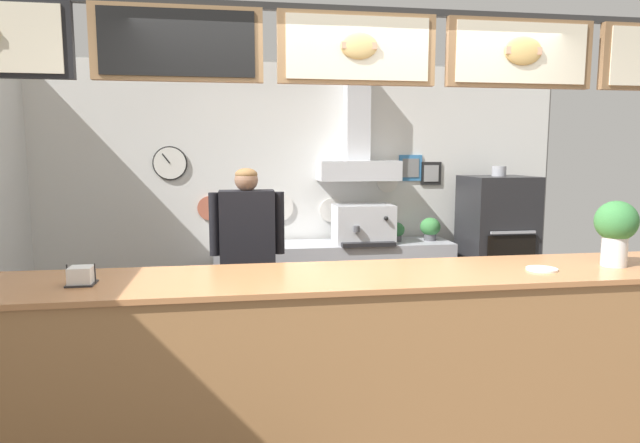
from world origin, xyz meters
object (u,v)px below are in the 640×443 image
pizza_oven (496,252)px  basil_vase (616,229)px  condiment_plate (542,269)px  napkin_holder (81,276)px  espresso_machine (363,224)px  potted_rosemary (396,231)px  potted_basil (430,228)px  shop_worker (248,266)px

pizza_oven → basil_vase: (-0.34, -2.16, 0.55)m
pizza_oven → condiment_plate: pizza_oven is taller
condiment_plate → basil_vase: bearing=4.5°
pizza_oven → napkin_holder: pizza_oven is taller
espresso_machine → condiment_plate: 2.41m
pizza_oven → napkin_holder: bearing=-147.8°
potted_rosemary → pizza_oven: bearing=-9.9°
pizza_oven → napkin_holder: (-3.42, -2.15, 0.37)m
pizza_oven → basil_vase: size_ratio=4.11×
espresso_machine → basil_vase: 2.54m
potted_basil → condiment_plate: (-0.20, -2.39, 0.09)m
napkin_holder → basil_vase: (3.09, -0.01, 0.18)m
shop_worker → potted_rosemary: (1.53, 1.02, 0.10)m
pizza_oven → napkin_holder: size_ratio=11.27×
potted_rosemary → shop_worker: bearing=-146.2°
napkin_holder → pizza_oven: bearing=32.2°
potted_rosemary → napkin_holder: size_ratio=1.34×
pizza_oven → potted_basil: size_ratio=7.01×
potted_basil → napkin_holder: size_ratio=1.61×
espresso_machine → basil_vase: (1.02, -2.32, 0.25)m
shop_worker → napkin_holder: size_ratio=11.40×
espresso_machine → napkin_holder: size_ratio=4.01×
condiment_plate → potted_basil: bearing=85.3°
pizza_oven → basil_vase: bearing=-98.8°
shop_worker → condiment_plate: 2.18m
espresso_machine → potted_rosemary: espresso_machine is taller
potted_basil → shop_worker: bearing=-151.3°
pizza_oven → shop_worker: shop_worker is taller
basil_vase → potted_basil: bearing=97.3°
espresso_machine → potted_rosemary: 0.36m
pizza_oven → potted_rosemary: 1.04m
napkin_holder → shop_worker: bearing=55.6°
napkin_holder → basil_vase: bearing=-0.1°
pizza_oven → espresso_machine: size_ratio=2.81×
pizza_oven → shop_worker: size_ratio=0.99×
shop_worker → espresso_machine: size_ratio=2.84×
napkin_holder → basil_vase: size_ratio=0.37×
potted_rosemary → basil_vase: size_ratio=0.49×
potted_basil → napkin_holder: bearing=-140.0°
pizza_oven → napkin_holder: 4.06m
shop_worker → napkin_holder: 1.60m
napkin_holder → condiment_plate: size_ratio=0.81×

